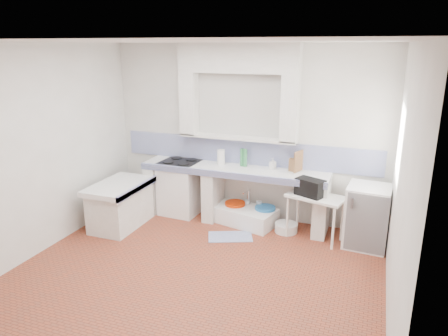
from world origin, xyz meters
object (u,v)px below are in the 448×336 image
(fridge, at_px, (367,216))
(side_table, at_px, (315,217))
(sink, at_px, (245,216))
(stove, at_px, (181,188))

(fridge, bearing_deg, side_table, -172.56)
(sink, distance_m, side_table, 1.16)
(stove, height_order, sink, stove)
(side_table, distance_m, fridge, 0.73)
(stove, bearing_deg, fridge, -0.64)
(stove, xyz_separation_m, sink, (1.16, -0.07, -0.32))
(stove, bearing_deg, side_table, -2.76)
(stove, relative_size, side_table, 1.09)
(sink, relative_size, fridge, 1.11)
(sink, height_order, side_table, side_table)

